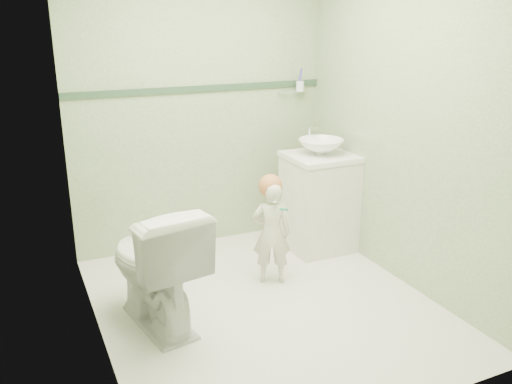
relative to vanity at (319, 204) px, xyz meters
name	(u,v)px	position (x,y,z in m)	size (l,w,h in m)	color
ground	(265,304)	(-0.84, -0.70, -0.40)	(2.50, 2.50, 0.00)	white
room_shell	(266,135)	(-0.84, -0.70, 0.80)	(2.50, 2.54, 2.40)	#88A776
trim_stripe	(200,89)	(-0.84, 0.54, 0.95)	(2.20, 0.02, 0.05)	#2C4832
vanity	(319,204)	(0.00, 0.00, 0.00)	(0.52, 0.50, 0.80)	silver
counter	(320,157)	(0.00, 0.00, 0.41)	(0.54, 0.52, 0.04)	white
basin	(321,147)	(0.00, 0.00, 0.49)	(0.37, 0.37, 0.13)	white
faucet	(310,133)	(0.00, 0.19, 0.57)	(0.03, 0.13, 0.18)	silver
cup_holder	(299,86)	(0.05, 0.48, 0.93)	(0.26, 0.07, 0.21)	silver
toilet	(154,265)	(-1.58, -0.62, 0.02)	(0.47, 0.82, 0.83)	white
toddler	(272,233)	(-0.64, -0.40, -0.01)	(0.29, 0.19, 0.78)	beige
hair_cap	(270,186)	(-0.64, -0.37, 0.35)	(0.17, 0.17, 0.17)	#AE693A
teal_toothbrush	(283,209)	(-0.63, -0.54, 0.23)	(0.12, 0.14, 0.08)	#138171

